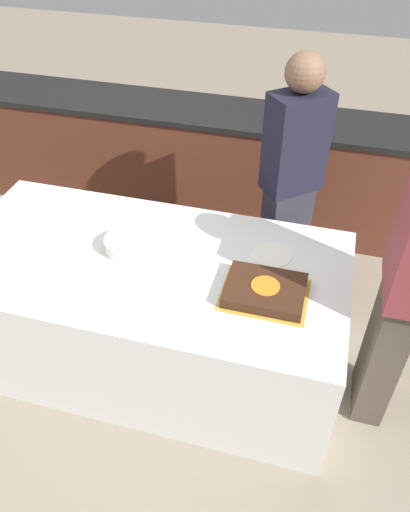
{
  "coord_description": "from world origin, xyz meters",
  "views": [
    {
      "loc": [
        0.83,
        -1.85,
        2.51
      ],
      "look_at": [
        0.33,
        0.0,
        0.88
      ],
      "focal_mm": 35.0,
      "sensor_mm": 36.0,
      "label": 1
    }
  ],
  "objects": [
    {
      "name": "ground_plane",
      "position": [
        0.0,
        0.0,
        0.0
      ],
      "size": [
        14.0,
        14.0,
        0.0
      ],
      "primitive_type": "plane",
      "color": "gray"
    },
    {
      "name": "cake",
      "position": [
        0.66,
        -0.1,
        0.81
      ],
      "size": [
        0.43,
        0.33,
        0.07
      ],
      "color": "gold",
      "rests_on": "dining_table"
    },
    {
      "name": "plate_stack",
      "position": [
        -0.13,
        0.05,
        0.82
      ],
      "size": [
        0.23,
        0.23,
        0.08
      ],
      "color": "white",
      "rests_on": "dining_table"
    },
    {
      "name": "back_counter",
      "position": [
        0.0,
        1.61,
        0.46
      ],
      "size": [
        4.4,
        0.58,
        0.92
      ],
      "color": "#5B2D1E",
      "rests_on": "ground_plane"
    },
    {
      "name": "side_plate_near_cake",
      "position": [
        0.65,
        0.21,
        0.78
      ],
      "size": [
        0.21,
        0.21,
        0.0
      ],
      "color": "white",
      "rests_on": "dining_table"
    },
    {
      "name": "person_cutting_cake",
      "position": [
        0.66,
        0.75,
        0.89
      ],
      "size": [
        0.38,
        0.37,
        1.68
      ],
      "rotation": [
        0.0,
        0.0,
        -2.42
      ],
      "color": "#282833",
      "rests_on": "ground_plane"
    },
    {
      "name": "dining_table",
      "position": [
        0.0,
        0.0,
        0.39
      ],
      "size": [
        2.15,
        1.07,
        0.78
      ],
      "color": "silver",
      "rests_on": "ground_plane"
    },
    {
      "name": "person_seated_right",
      "position": [
        1.29,
        0.0,
        0.87
      ],
      "size": [
        0.21,
        0.39,
        1.67
      ],
      "rotation": [
        0.0,
        0.0,
        -1.57
      ],
      "color": "#4C4238",
      "rests_on": "ground_plane"
    }
  ]
}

